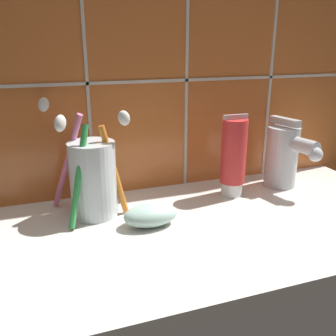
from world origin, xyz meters
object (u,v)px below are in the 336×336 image
object	(u,v)px
soap_bar	(151,215)
toothbrush_cup	(92,177)
sink_faucet	(284,155)
toothpaste_tube	(233,156)

from	to	relation	value
soap_bar	toothbrush_cup	bearing A→B (deg)	138.72
toothbrush_cup	soap_bar	distance (cm)	10.42
toothbrush_cup	sink_faucet	world-z (taller)	toothbrush_cup
toothpaste_tube	soap_bar	bearing A→B (deg)	-159.34
toothbrush_cup	soap_bar	world-z (taller)	toothbrush_cup
toothbrush_cup	soap_bar	xyz separation A→B (cm)	(7.08, -6.21, -4.46)
soap_bar	sink_faucet	bearing A→B (deg)	13.97
toothbrush_cup	soap_bar	bearing A→B (deg)	-41.28
sink_faucet	soap_bar	world-z (taller)	sink_faucet
toothbrush_cup	toothpaste_tube	world-z (taller)	toothbrush_cup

